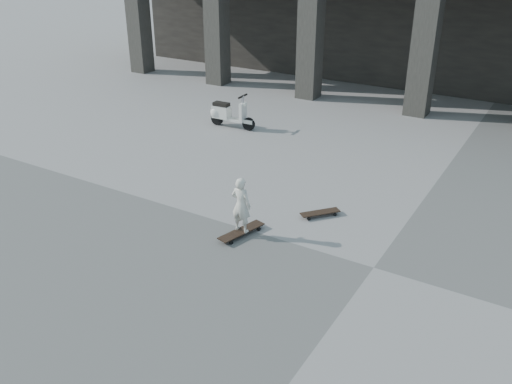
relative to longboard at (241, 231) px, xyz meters
The scene contains 5 objects.
ground 2.39m from the longboard, ahead, with size 90.00×90.00×0.00m, color #525250.
longboard is the anchor object (origin of this frame).
skateboard_spare 1.64m from the longboard, 57.17° to the left, with size 0.64×0.71×0.09m.
child 0.53m from the longboard, behind, with size 0.37×0.24×1.02m, color beige.
scooter 6.09m from the longboard, 126.77° to the left, with size 1.37×0.45×0.96m.
Camera 1 is at (2.17, -7.26, 4.86)m, focal length 38.00 mm.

